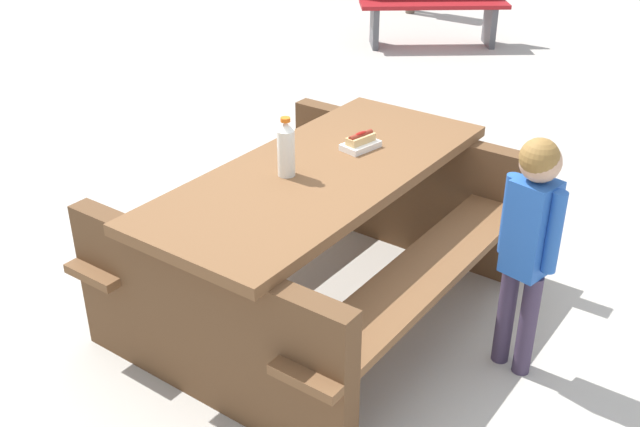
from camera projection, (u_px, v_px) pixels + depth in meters
ground_plane at (320, 308)px, 3.67m from camera, size 30.00×30.00×0.00m
picnic_table at (320, 229)px, 3.46m from camera, size 2.09×1.81×0.75m
soda_bottle at (286, 149)px, 3.20m from camera, size 0.08×0.08×0.27m
hotdog_tray at (361, 142)px, 3.50m from camera, size 0.21×0.18×0.08m
child_in_coat at (530, 229)px, 2.96m from camera, size 0.21×0.25×1.08m
park_bench_near at (433, 0)px, 7.66m from camera, size 0.96×1.54×0.85m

